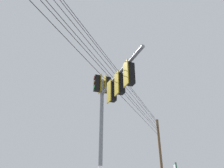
% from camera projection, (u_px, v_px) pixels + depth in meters
% --- Properties ---
extents(signal_mast_assembly, '(4.49, 2.25, 7.18)m').
position_uv_depth(signal_mast_assembly, '(109.00, 102.00, 9.86)').
color(signal_mast_assembly, gray).
rests_on(signal_mast_assembly, ground).
extents(utility_pole_wooden, '(2.20, 0.71, 9.00)m').
position_uv_depth(utility_pole_wooden, '(161.00, 157.00, 23.58)').
color(utility_pole_wooden, brown).
rests_on(utility_pole_wooden, ground).
extents(overhead_wire_span, '(32.25, 12.71, 1.75)m').
position_uv_depth(overhead_wire_span, '(90.00, 47.00, 10.71)').
color(overhead_wire_span, black).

